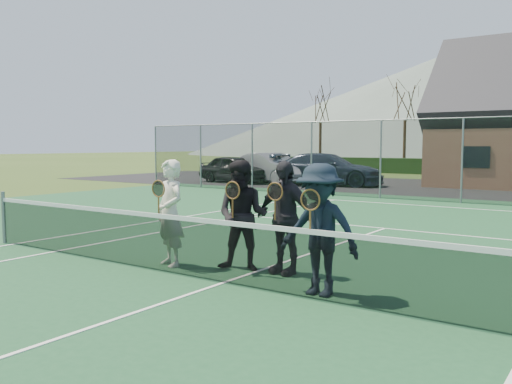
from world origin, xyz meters
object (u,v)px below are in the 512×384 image
tennis_net (222,249)px  player_c (284,217)px  car_c (327,169)px  player_a (170,213)px  car_b (271,168)px  player_b (243,216)px  car_a (236,169)px  player_d (320,230)px

tennis_net → player_c: size_ratio=6.49×
car_c → player_a: player_a is taller
car_b → player_b: 20.25m
car_b → player_c: player_c is taller
player_a → player_b: 1.27m
car_a → player_c: player_c is taller
player_b → car_b: bearing=122.0°
car_a → player_b: size_ratio=2.45×
player_a → player_d: bearing=-3.1°
tennis_net → player_d: player_d is taller
car_b → player_c: (11.39, -16.98, 0.11)m
player_a → player_d: size_ratio=1.00×
car_a → car_b: car_b is taller
car_a → player_d: size_ratio=2.45×
player_c → player_d: bearing=-36.7°
car_b → tennis_net: bearing=-131.3°
player_b → player_c: bearing=16.2°
car_a → tennis_net: size_ratio=0.38×
player_b → player_d: (1.73, -0.59, -0.00)m
car_b → player_a: size_ratio=2.75×
car_a → player_c: size_ratio=2.45×
car_b → player_b: size_ratio=2.75×
player_b → player_c: (0.67, 0.20, 0.00)m
car_b → player_c: size_ratio=2.75×
car_a → player_a: (11.38, -16.93, 0.17)m
tennis_net → player_d: bearing=10.6°
car_b → car_c: (3.17, 0.41, 0.00)m
player_b → player_d: size_ratio=1.00×
player_b → player_a: bearing=-160.1°
car_c → player_a: bearing=-169.2°
car_c → player_b: bearing=-165.4°
player_a → player_c: same height
car_c → player_b: 19.14m
car_c → player_a: (6.35, -18.02, 0.10)m
tennis_net → player_b: player_b is taller
player_d → car_b: bearing=125.0°
car_b → car_a: bearing=127.4°
car_c → player_a: size_ratio=3.14×
player_d → car_a: bearing=129.9°
car_b → tennis_net: 21.12m
player_c → player_b: bearing=-163.8°
player_b → player_d: 1.82m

